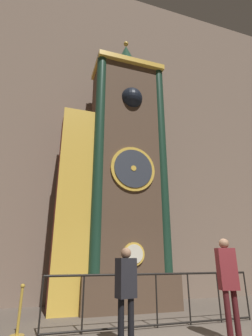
% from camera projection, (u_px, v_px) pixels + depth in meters
% --- Properties ---
extents(cathedral_back_wall, '(24.00, 0.32, 14.66)m').
position_uv_depth(cathedral_back_wall, '(116.00, 118.00, 11.58)').
color(cathedral_back_wall, '#7A6656').
rests_on(cathedral_back_wall, ground_plane).
extents(clock_tower, '(3.83, 1.83, 10.19)m').
position_uv_depth(clock_tower, '(117.00, 174.00, 9.09)').
color(clock_tower, brown).
rests_on(clock_tower, ground_plane).
extents(railing_fence, '(5.04, 0.05, 1.12)m').
position_uv_depth(railing_fence, '(157.00, 296.00, 5.93)').
color(railing_fence, black).
rests_on(railing_fence, ground_plane).
extents(visitor_near, '(0.38, 0.30, 1.63)m').
position_uv_depth(visitor_near, '(126.00, 286.00, 4.66)').
color(visitor_near, black).
rests_on(visitor_near, ground_plane).
extents(visitor_far, '(0.39, 0.30, 1.82)m').
position_uv_depth(visitor_far, '(228.00, 277.00, 5.05)').
color(visitor_far, '#461518').
rests_on(visitor_far, ground_plane).
extents(stanchion_post, '(0.28, 0.28, 0.95)m').
position_uv_depth(stanchion_post, '(19.00, 320.00, 5.14)').
color(stanchion_post, '#B28E33').
rests_on(stanchion_post, ground_plane).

